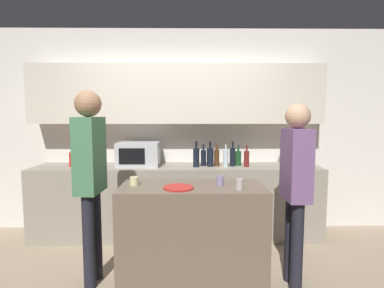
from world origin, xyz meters
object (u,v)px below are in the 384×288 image
(bottle_5, at_px, (232,157))
(potted_plant, at_px, (285,150))
(cup_0, at_px, (220,180))
(person_center, at_px, (90,170))
(microwave, at_px, (139,154))
(bottle_2, at_px, (210,157))
(plate_on_island, at_px, (178,188))
(person_left, at_px, (296,179))
(cup_1, at_px, (240,184))
(bottle_1, at_px, (203,157))
(bottle_4, at_px, (226,158))
(bottle_0, at_px, (196,157))
(cup_2, at_px, (134,181))
(toaster, at_px, (82,159))
(bottle_6, at_px, (238,158))
(bottle_3, at_px, (217,157))
(bottle_7, at_px, (247,158))

(bottle_5, bearing_deg, potted_plant, 3.73)
(cup_0, height_order, person_center, person_center)
(microwave, relative_size, bottle_5, 1.64)
(bottle_2, bearing_deg, person_center, -138.12)
(plate_on_island, distance_m, person_left, 1.05)
(bottle_5, distance_m, person_left, 1.19)
(plate_on_island, bearing_deg, cup_1, -4.57)
(bottle_2, relative_size, plate_on_island, 1.20)
(plate_on_island, bearing_deg, potted_plant, 43.56)
(microwave, distance_m, plate_on_island, 1.37)
(bottle_1, distance_m, bottle_4, 0.29)
(bottle_1, relative_size, person_left, 0.17)
(microwave, bearing_deg, bottle_4, -4.83)
(bottle_0, xyz_separation_m, cup_2, (-0.58, -1.04, -0.07))
(bottle_0, bearing_deg, microwave, 172.80)
(plate_on_island, relative_size, cup_1, 2.86)
(bottle_0, distance_m, cup_1, 1.25)
(microwave, xyz_separation_m, cup_2, (0.15, -1.13, -0.09))
(microwave, relative_size, potted_plant, 1.32)
(bottle_4, distance_m, plate_on_island, 1.29)
(potted_plant, distance_m, person_center, 2.39)
(microwave, height_order, person_left, person_left)
(bottle_4, bearing_deg, cup_2, -132.45)
(toaster, bearing_deg, cup_0, -34.66)
(bottle_4, bearing_deg, bottle_0, 179.92)
(bottle_6, distance_m, person_left, 1.21)
(bottle_2, bearing_deg, bottle_3, 15.74)
(bottle_5, xyz_separation_m, bottle_7, (0.17, -0.04, -0.02))
(plate_on_island, xyz_separation_m, cup_0, (0.37, 0.12, 0.03))
(bottle_1, bearing_deg, toaster, 179.57)
(plate_on_island, relative_size, cup_0, 3.08)
(potted_plant, xyz_separation_m, bottle_0, (-1.14, -0.09, -0.07))
(toaster, bearing_deg, plate_on_island, -44.75)
(person_center, bearing_deg, bottle_2, 136.00)
(potted_plant, height_order, bottle_5, potted_plant)
(cup_2, distance_m, person_center, 0.41)
(microwave, distance_m, cup_0, 1.46)
(potted_plant, xyz_separation_m, bottle_6, (-0.60, 0.00, -0.10))
(cup_0, bearing_deg, bottle_2, 90.57)
(bottle_2, distance_m, bottle_3, 0.09)
(potted_plant, height_order, bottle_1, potted_plant)
(toaster, height_order, bottle_1, bottle_1)
(potted_plant, bearing_deg, bottle_7, -170.40)
(bottle_4, bearing_deg, bottle_2, 167.89)
(bottle_0, bearing_deg, bottle_4, -0.08)
(bottle_5, bearing_deg, bottle_4, -150.99)
(bottle_3, xyz_separation_m, bottle_5, (0.20, -0.01, 0.01))
(microwave, relative_size, bottle_1, 1.85)
(toaster, xyz_separation_m, person_center, (0.46, -1.10, 0.06))
(microwave, xyz_separation_m, cup_0, (0.92, -1.13, -0.09))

